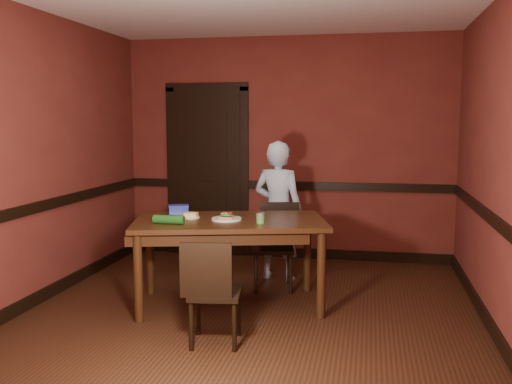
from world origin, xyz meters
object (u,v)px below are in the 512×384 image
at_px(cheese_saucer, 191,216).
at_px(sandwich_plate, 227,218).
at_px(chair_near, 215,291).
at_px(food_tub, 179,209).
at_px(sauce_jar, 261,218).
at_px(chair_far, 273,247).
at_px(person, 278,211).
at_px(dining_table, 230,262).

bearing_deg(cheese_saucer, sandwich_plate, -6.44).
bearing_deg(chair_near, food_tub, -66.92).
distance_m(sauce_jar, cheese_saucer, 0.70).
distance_m(sandwich_plate, food_tub, 0.60).
bearing_deg(cheese_saucer, chair_far, 40.69).
xyz_separation_m(chair_far, sandwich_plate, (-0.32, -0.61, 0.39)).
height_order(chair_far, cheese_saucer, chair_far).
bearing_deg(person, chair_near, 97.87).
height_order(cheese_saucer, food_tub, food_tub).
height_order(dining_table, chair_far, chair_far).
distance_m(chair_far, person, 0.48).
xyz_separation_m(chair_far, person, (-0.01, 0.37, 0.31)).
bearing_deg(sauce_jar, chair_far, 90.99).
relative_size(chair_near, person, 0.55).
xyz_separation_m(sandwich_plate, sauce_jar, (0.33, -0.11, 0.03)).
height_order(sandwich_plate, sauce_jar, sauce_jar).
xyz_separation_m(chair_far, sauce_jar, (0.01, -0.72, 0.42)).
bearing_deg(cheese_saucer, sauce_jar, -12.15).
bearing_deg(chair_near, sandwich_plate, -89.26).
xyz_separation_m(dining_table, person, (0.29, 0.95, 0.34)).
height_order(chair_near, sandwich_plate, sandwich_plate).
distance_m(dining_table, cheese_saucer, 0.56).
distance_m(chair_far, sauce_jar, 0.83).
height_order(chair_near, sauce_jar, sauce_jar).
bearing_deg(chair_far, person, 79.89).
bearing_deg(sauce_jar, sandwich_plate, 162.13).
xyz_separation_m(chair_far, chair_near, (-0.19, -1.48, -0.02)).
relative_size(chair_far, sauce_jar, 9.67).
relative_size(person, sandwich_plate, 5.44).
xyz_separation_m(dining_table, cheese_saucer, (-0.37, 0.01, 0.42)).
height_order(chair_near, cheese_saucer, cheese_saucer).
height_order(person, food_tub, person).
distance_m(chair_near, person, 1.89).
distance_m(dining_table, chair_far, 0.65).
xyz_separation_m(sauce_jar, cheese_saucer, (-0.68, 0.15, -0.03)).
distance_m(chair_far, food_tub, 1.02).
relative_size(person, cheese_saucer, 9.28).
height_order(chair_far, sandwich_plate, sandwich_plate).
relative_size(person, sauce_jar, 16.64).
height_order(dining_table, cheese_saucer, cheese_saucer).
bearing_deg(chair_near, dining_table, -90.81).
distance_m(cheese_saucer, food_tub, 0.29).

